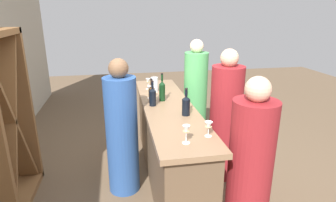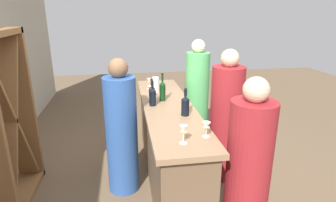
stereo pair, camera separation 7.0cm
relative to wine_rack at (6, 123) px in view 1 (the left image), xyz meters
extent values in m
plane|color=brown|center=(0.14, -1.65, -0.89)|extent=(12.00, 12.00, 0.00)
cube|color=brown|center=(0.14, -1.65, -0.45)|extent=(2.30, 0.47, 0.88)
cube|color=#8C6B4C|center=(0.14, -1.65, 0.01)|extent=(2.38, 0.55, 0.05)
cube|color=brown|center=(0.43, 0.00, 0.00)|extent=(0.06, 0.28, 1.78)
cube|color=brown|center=(0.00, 0.00, -0.86)|extent=(0.92, 0.28, 0.06)
cube|color=brown|center=(0.00, 0.00, 0.00)|extent=(0.83, 0.20, 1.68)
cube|color=brown|center=(0.00, 0.00, 0.00)|extent=(0.83, 0.20, 1.68)
cylinder|color=black|center=(-0.20, -1.77, 0.12)|extent=(0.08, 0.08, 0.17)
cone|color=black|center=(-0.20, -1.77, 0.22)|extent=(0.08, 0.08, 0.03)
cylinder|color=black|center=(-0.20, -1.77, 0.27)|extent=(0.03, 0.03, 0.07)
cylinder|color=black|center=(-0.20, -1.77, 0.32)|extent=(0.03, 0.03, 0.01)
cylinder|color=black|center=(0.16, -1.48, 0.12)|extent=(0.08, 0.08, 0.17)
cone|color=black|center=(0.16, -1.48, 0.23)|extent=(0.08, 0.08, 0.03)
cylinder|color=black|center=(0.16, -1.48, 0.28)|extent=(0.03, 0.03, 0.07)
cylinder|color=black|center=(0.16, -1.48, 0.32)|extent=(0.03, 0.03, 0.01)
cylinder|color=#331E0F|center=(0.28, -1.48, 0.12)|extent=(0.07, 0.07, 0.17)
cone|color=#331E0F|center=(0.28, -1.48, 0.22)|extent=(0.07, 0.07, 0.03)
cylinder|color=#331E0F|center=(0.28, -1.48, 0.27)|extent=(0.03, 0.03, 0.07)
cylinder|color=black|center=(0.28, -1.48, 0.31)|extent=(0.03, 0.03, 0.01)
cylinder|color=black|center=(0.32, -1.61, 0.14)|extent=(0.07, 0.07, 0.20)
cone|color=black|center=(0.32, -1.61, 0.25)|extent=(0.07, 0.07, 0.04)
cylinder|color=black|center=(0.32, -1.61, 0.31)|extent=(0.02, 0.02, 0.08)
cylinder|color=black|center=(0.32, -1.61, 0.36)|extent=(0.03, 0.03, 0.01)
cylinder|color=white|center=(-0.72, -1.84, 0.04)|extent=(0.06, 0.06, 0.00)
cylinder|color=white|center=(-0.72, -1.84, 0.07)|extent=(0.01, 0.01, 0.06)
cone|color=white|center=(-0.72, -1.84, 0.14)|extent=(0.07, 0.07, 0.07)
cone|color=beige|center=(-0.72, -1.84, 0.12)|extent=(0.06, 0.06, 0.02)
cylinder|color=white|center=(-0.81, -1.62, 0.04)|extent=(0.06, 0.06, 0.00)
cylinder|color=white|center=(-0.81, -1.62, 0.08)|extent=(0.01, 0.01, 0.08)
cone|color=white|center=(-0.81, -1.62, 0.16)|extent=(0.06, 0.06, 0.07)
cone|color=beige|center=(-0.81, -1.62, 0.13)|extent=(0.05, 0.05, 0.02)
cylinder|color=white|center=(0.86, -1.51, 0.04)|extent=(0.06, 0.06, 0.00)
cylinder|color=white|center=(0.86, -1.51, 0.08)|extent=(0.01, 0.01, 0.07)
cone|color=white|center=(0.86, -1.51, 0.15)|extent=(0.06, 0.06, 0.07)
cone|color=beige|center=(0.86, -1.51, 0.13)|extent=(0.05, 0.05, 0.03)
cylinder|color=white|center=(0.44, -1.49, 0.04)|extent=(0.06, 0.06, 0.00)
cylinder|color=white|center=(0.44, -1.49, 0.08)|extent=(0.01, 0.01, 0.07)
cone|color=white|center=(0.44, -1.49, 0.15)|extent=(0.08, 0.08, 0.08)
cone|color=beige|center=(0.44, -1.49, 0.13)|extent=(0.07, 0.07, 0.03)
cylinder|color=silver|center=(0.72, -1.58, 0.13)|extent=(0.10, 0.10, 0.19)
cylinder|color=#4CA559|center=(0.97, -2.21, -0.20)|extent=(0.35, 0.35, 1.39)
sphere|color=beige|center=(0.97, -2.21, 0.58)|extent=(0.19, 0.19, 0.19)
cylinder|color=maroon|center=(-0.82, -2.21, -0.26)|extent=(0.44, 0.44, 1.25)
sphere|color=#D8AD8C|center=(-0.82, -2.21, 0.46)|extent=(0.21, 0.21, 0.21)
cylinder|color=maroon|center=(0.09, -2.32, -0.21)|extent=(0.47, 0.47, 1.36)
sphere|color=#D8AD8C|center=(0.09, -2.32, 0.56)|extent=(0.20, 0.20, 0.20)
cylinder|color=#284C8C|center=(0.00, -1.12, -0.24)|extent=(0.38, 0.38, 1.30)
sphere|color=brown|center=(0.00, -1.12, 0.51)|extent=(0.20, 0.20, 0.20)
camera|label=1|loc=(-2.81, -1.11, 1.06)|focal=30.06mm
camera|label=2|loc=(-2.82, -1.18, 1.06)|focal=30.06mm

